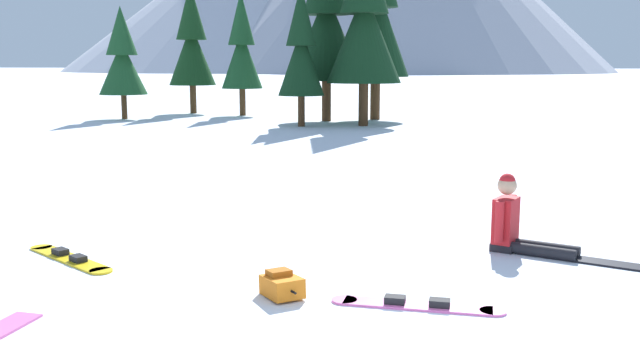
{
  "coord_description": "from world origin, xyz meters",
  "views": [
    {
      "loc": [
        0.5,
        -4.98,
        2.34
      ],
      "look_at": [
        -1.8,
        2.81,
        1.0
      ],
      "focal_mm": 39.54,
      "sensor_mm": 36.0,
      "label": 1
    }
  ],
  "objects": [
    {
      "name": "snowboarder_midground",
      "position": [
        0.46,
        3.99,
        0.34
      ],
      "size": [
        1.78,
        0.88,
        0.99
      ],
      "color": "black",
      "rests_on": "ground_plane"
    },
    {
      "name": "loose_snowboard_near_right",
      "position": [
        -4.76,
        2.08,
        0.02
      ],
      "size": [
        1.69,
        1.04,
        0.09
      ],
      "color": "yellow",
      "rests_on": "ground_plane"
    },
    {
      "name": "loose_snowboard_far_spare",
      "position": [
        -0.45,
        1.59,
        0.02
      ],
      "size": [
        1.71,
        0.36,
        0.09
      ],
      "color": "pink",
      "rests_on": "ground_plane"
    },
    {
      "name": "backpack_orange",
      "position": [
        -1.82,
        1.5,
        0.12
      ],
      "size": [
        0.54,
        0.54,
        0.27
      ],
      "color": "orange",
      "rests_on": "ground_plane"
    },
    {
      "name": "pine_tree_broad",
      "position": [
        -7.76,
        20.47,
        2.88
      ],
      "size": [
        1.75,
        1.75,
        5.3
      ],
      "color": "#472D19",
      "rests_on": "ground_plane"
    },
    {
      "name": "pine_tree_tall",
      "position": [
        -12.14,
        25.2,
        3.06
      ],
      "size": [
        1.87,
        1.87,
        5.63
      ],
      "color": "#472D19",
      "rests_on": "ground_plane"
    },
    {
      "name": "pine_tree_slender",
      "position": [
        -16.22,
        21.8,
        2.61
      ],
      "size": [
        2.03,
        2.03,
        4.78
      ],
      "color": "#472D19",
      "rests_on": "ground_plane"
    },
    {
      "name": "pine_tree_young",
      "position": [
        -5.79,
        24.61,
        4.48
      ],
      "size": [
        2.81,
        2.81,
        8.23
      ],
      "color": "#472D19",
      "rests_on": "ground_plane"
    },
    {
      "name": "pine_tree_short",
      "position": [
        -7.55,
        23.19,
        4.14
      ],
      "size": [
        2.98,
        2.98,
        7.6
      ],
      "color": "#472D19",
      "rests_on": "ground_plane"
    },
    {
      "name": "pine_tree_leaning",
      "position": [
        -14.99,
        25.89,
        3.34
      ],
      "size": [
        2.22,
        2.22,
        6.13
      ],
      "color": "#472D19",
      "rests_on": "ground_plane"
    },
    {
      "name": "pine_tree_twin",
      "position": [
        -5.57,
        21.43,
        4.04
      ],
      "size": [
        2.84,
        2.84,
        7.4
      ],
      "color": "#472D19",
      "rests_on": "ground_plane"
    }
  ]
}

